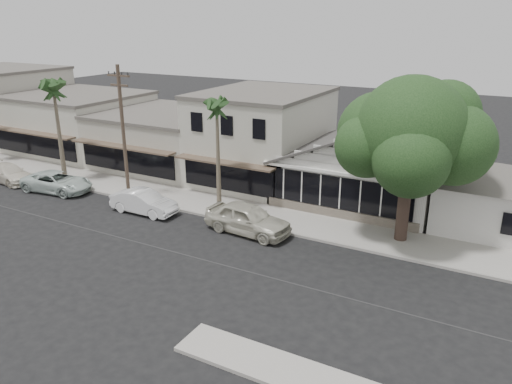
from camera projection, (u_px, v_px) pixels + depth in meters
The scene contains 16 objects.
ground at pixel (192, 257), 25.97m from camera, with size 140.00×140.00×0.00m, color black.
sidewalk_north at pixel (155, 193), 35.16m from camera, with size 90.00×3.50×0.15m, color #9E9991.
corner_shop at pixel (361, 163), 33.16m from camera, with size 10.40×8.60×5.10m.
side_cottage at pixel (492, 204), 29.00m from camera, with size 6.00×6.00×3.00m, color white.
row_building_near at pixel (263, 138), 37.43m from camera, with size 8.00×10.00×6.50m, color beige.
row_building_midnear at pixel (168, 140), 41.89m from camera, with size 10.00×10.00×4.20m, color #BBB6A8.
row_building_midfar at pixel (78, 123), 46.52m from camera, with size 11.00×10.00×5.00m, color beige.
row_building_far at pixel (1, 104), 51.22m from camera, with size 11.00×10.00×6.80m, color #BBB6A8.
utility_pole at pixel (123, 130), 32.77m from camera, with size 1.80×0.24×9.00m.
car_0 at pixel (248, 219), 28.58m from camera, with size 2.08×5.18×1.76m, color beige.
car_1 at pixel (144, 202), 31.58m from camera, with size 1.56×4.46×1.47m, color white.
car_2 at pixel (57, 182), 35.51m from camera, with size 2.38×5.16×1.44m, color silver.
car_3 at pixel (9, 173), 37.60m from camera, with size 1.89×4.66×1.35m, color silver.
shade_tree at pixel (411, 134), 26.03m from camera, with size 8.22×7.43×9.12m.
palm_east at pixel (217, 109), 30.16m from camera, with size 2.83×2.83×7.58m.
palm_mid at pixel (53, 89), 35.48m from camera, with size 2.68×2.68×8.12m.
Camera 1 is at (14.19, -18.91, 11.75)m, focal length 35.00 mm.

